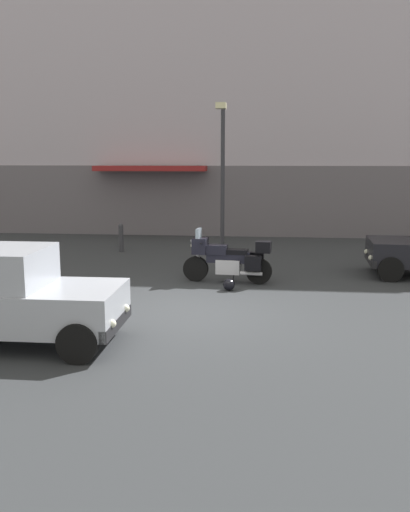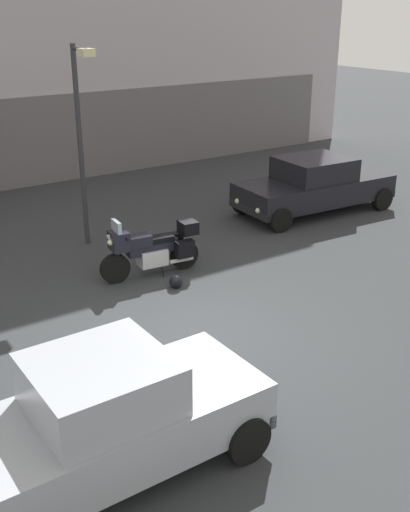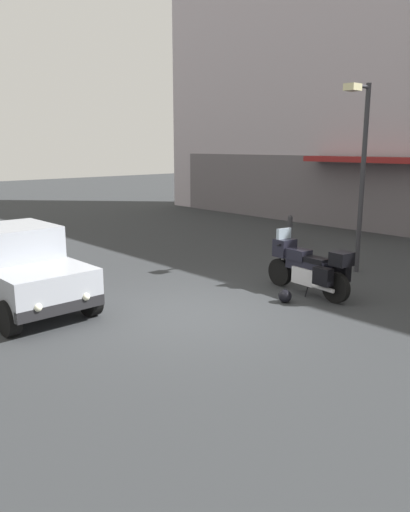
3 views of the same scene
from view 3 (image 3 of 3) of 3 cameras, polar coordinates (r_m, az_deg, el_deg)
The scene contains 6 objects.
ground_plane at distance 9.67m, azimuth -1.85°, elevation -6.73°, with size 80.00×80.00×0.00m, color #2D3033.
motorcycle at distance 11.05m, azimuth 11.76°, elevation -1.19°, with size 2.26×0.84×1.36m.
helmet at distance 10.48m, azimuth 9.15°, elevation -4.55°, with size 0.28×0.28×0.28m, color black.
car_hatchback_near at distance 10.65m, azimuth -20.80°, elevation -1.23°, with size 3.89×1.81×1.64m.
streetlamp_curbside at distance 13.01m, azimuth 17.39°, elevation 10.44°, with size 0.28×0.94×4.66m.
bollard_curbside at distance 16.73m, azimuth 9.68°, elevation 3.10°, with size 0.16×0.16×0.95m.
Camera 3 is at (6.98, -5.90, 3.18)m, focal length 34.93 mm.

